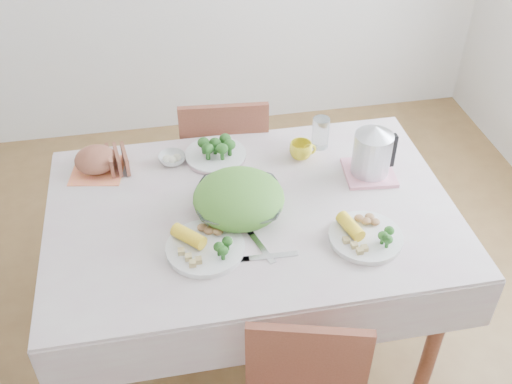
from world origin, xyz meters
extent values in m
plane|color=brown|center=(0.00, 0.00, 0.00)|extent=(3.60, 3.60, 0.00)
cube|color=brown|center=(0.00, 0.00, 0.38)|extent=(1.40, 0.90, 0.75)
cube|color=beige|center=(0.00, 0.00, 0.76)|extent=(1.50, 1.00, 0.01)
cube|color=brown|center=(-0.01, 0.70, 0.47)|extent=(0.44, 0.44, 0.90)
imported|color=white|center=(-0.05, -0.01, 0.80)|extent=(0.36, 0.36, 0.08)
cylinder|color=white|center=(-0.20, -0.19, 0.77)|extent=(0.36, 0.36, 0.02)
cylinder|color=white|center=(0.36, -0.24, 0.77)|extent=(0.28, 0.28, 0.02)
cylinder|color=beige|center=(-0.09, 0.34, 0.77)|extent=(0.31, 0.31, 0.02)
cube|color=#FF8556|center=(-0.56, 0.34, 0.76)|extent=(0.23, 0.23, 0.00)
ellipsoid|color=brown|center=(-0.56, 0.34, 0.82)|extent=(0.20, 0.19, 0.10)
imported|color=white|center=(-0.27, 0.34, 0.78)|extent=(0.15, 0.15, 0.03)
imported|color=yellow|center=(0.25, 0.27, 0.80)|extent=(0.10, 0.10, 0.07)
cylinder|color=white|center=(0.35, 0.34, 0.83)|extent=(0.09, 0.09, 0.14)
cube|color=pink|center=(0.50, 0.12, 0.77)|extent=(0.21, 0.21, 0.02)
cylinder|color=#B2B5BA|center=(0.50, 0.12, 0.88)|extent=(0.16, 0.16, 0.21)
cube|color=silver|center=(-0.01, -0.20, 0.76)|extent=(0.08, 0.18, 0.00)
cube|color=silver|center=(0.01, -0.26, 0.76)|extent=(0.20, 0.03, 0.00)
camera|label=1|loc=(-0.29, -1.65, 2.22)|focal=42.00mm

